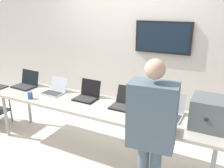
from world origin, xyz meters
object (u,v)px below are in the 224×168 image
Objects in this scene: laptop_station_3 at (126,103)px; laptop_station_4 at (169,111)px; equipment_box at (208,112)px; person at (152,126)px; coffee_mug at (30,96)px; laptop_station_0 at (26,83)px; laptop_station_1 at (55,90)px; workbench at (96,108)px; laptop_station_2 at (87,95)px.

laptop_station_3 is 1.10× the size of laptop_station_4.
person is (-0.44, -0.66, 0.05)m from equipment_box.
laptop_station_4 is 1.98m from coffee_mug.
laptop_station_0 reaches higher than laptop_station_1.
laptop_station_1 is 1.00× the size of laptop_station_4.
laptop_station_0 is at bearing 178.44° from equipment_box.
equipment_box is (1.43, 0.04, 0.22)m from workbench.
coffee_mug is at bearing -115.12° from laptop_station_1.
equipment_box reaches higher than laptop_station_4.
coffee_mug is (-0.17, -0.35, -0.00)m from laptop_station_1.
equipment_box is 1.23× the size of laptop_station_2.
person is (0.59, -0.74, 0.16)m from laptop_station_3.
laptop_station_3 is (1.19, 0.01, 0.00)m from laptop_station_1.
laptop_station_1 is (0.62, -0.01, -0.01)m from laptop_station_0.
workbench is 33.74× the size of coffee_mug.
equipment_box is at bearing 1.60° from workbench.
laptop_station_0 is 1.22× the size of laptop_station_1.
laptop_station_2 reaches higher than laptop_station_0.
equipment_box reaches higher than laptop_station_1.
laptop_station_2 is 0.91× the size of laptop_station_3.
person reaches higher than workbench.
person is at bearing -90.23° from laptop_station_4.
laptop_station_3 reaches higher than coffee_mug.
equipment_box is at bearing -1.56° from laptop_station_0.
laptop_station_0 is 1.20m from laptop_station_2.
laptop_station_2 is 0.83m from coffee_mug.
person is (0.98, -0.62, 0.27)m from workbench.
person reaches higher than laptop_station_2.
laptop_station_1 is at bearing 178.36° from equipment_box.
laptop_station_3 is at bearing 16.47° from workbench.
laptop_station_1 is (-0.79, 0.10, 0.10)m from workbench.
laptop_station_3 is at bearing 128.53° from person.
coffee_mug is at bearing -173.06° from equipment_box.
workbench is 10.11× the size of laptop_station_1.
laptop_station_0 is at bearing 162.90° from person.
workbench is at bearing 147.76° from person.
laptop_station_4 is (2.40, -0.01, 0.00)m from laptop_station_0.
laptop_station_2 is at bearing 27.20° from coffee_mug.
laptop_station_2 is (1.20, 0.01, 0.00)m from laptop_station_0.
laptop_station_4 is at bearing 10.37° from coffee_mug.
laptop_station_2 is at bearing 148.02° from person.
equipment_box is 1.23× the size of laptop_station_4.
person reaches higher than equipment_box.
laptop_station_2 is (-1.64, 0.09, -0.11)m from equipment_box.
person is at bearing -31.98° from laptop_station_2.
equipment_box is 1.01× the size of laptop_station_0.
laptop_station_4 is at bearing -1.15° from laptop_station_2.
workbench is at bearing -7.44° from laptop_station_1.
equipment_box is 1.12× the size of laptop_station_3.
workbench is 8.24× the size of equipment_box.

